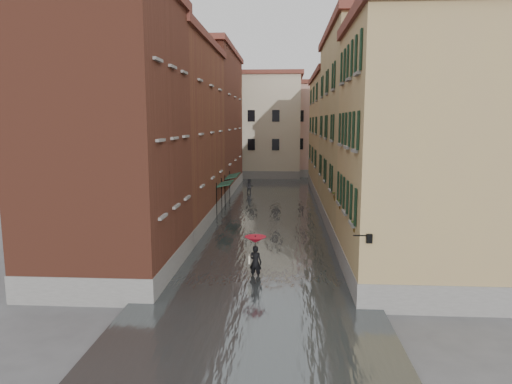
% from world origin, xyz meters
% --- Properties ---
extents(ground, '(120.00, 120.00, 0.00)m').
position_xyz_m(ground, '(0.00, 0.00, 0.00)').
color(ground, '#535356').
rests_on(ground, ground).
extents(floodwater, '(10.00, 60.00, 0.20)m').
position_xyz_m(floodwater, '(0.00, 13.00, 0.10)').
color(floodwater, '#4C5254').
rests_on(floodwater, ground).
extents(building_left_near, '(6.00, 8.00, 13.00)m').
position_xyz_m(building_left_near, '(-7.00, -2.00, 6.50)').
color(building_left_near, brown).
rests_on(building_left_near, ground).
extents(building_left_mid, '(6.00, 14.00, 12.50)m').
position_xyz_m(building_left_mid, '(-7.00, 9.00, 6.25)').
color(building_left_mid, brown).
rests_on(building_left_mid, ground).
extents(building_left_far, '(6.00, 16.00, 14.00)m').
position_xyz_m(building_left_far, '(-7.00, 24.00, 7.00)').
color(building_left_far, brown).
rests_on(building_left_far, ground).
extents(building_right_near, '(6.00, 8.00, 11.50)m').
position_xyz_m(building_right_near, '(7.00, -2.00, 5.75)').
color(building_right_near, tan).
rests_on(building_right_near, ground).
extents(building_right_mid, '(6.00, 14.00, 13.00)m').
position_xyz_m(building_right_mid, '(7.00, 9.00, 6.50)').
color(building_right_mid, tan).
rests_on(building_right_mid, ground).
extents(building_right_far, '(6.00, 16.00, 11.50)m').
position_xyz_m(building_right_far, '(7.00, 24.00, 5.75)').
color(building_right_far, tan).
rests_on(building_right_far, ground).
extents(building_end_cream, '(12.00, 9.00, 13.00)m').
position_xyz_m(building_end_cream, '(-3.00, 38.00, 6.50)').
color(building_end_cream, beige).
rests_on(building_end_cream, ground).
extents(building_end_pink, '(10.00, 9.00, 12.00)m').
position_xyz_m(building_end_pink, '(6.00, 40.00, 6.00)').
color(building_end_pink, tan).
rests_on(building_end_pink, ground).
extents(awning_near, '(1.09, 2.83, 2.80)m').
position_xyz_m(awning_near, '(-3.49, 12.06, 2.46)').
color(awning_near, '#173424').
rests_on(awning_near, ground).
extents(awning_far, '(1.09, 3.42, 2.80)m').
position_xyz_m(awning_far, '(-3.48, 17.15, 2.48)').
color(awning_far, '#173424').
rests_on(awning_far, ground).
extents(wall_lantern, '(0.71, 0.22, 0.35)m').
position_xyz_m(wall_lantern, '(4.33, -6.00, 3.01)').
color(wall_lantern, black).
rests_on(wall_lantern, ground).
extents(window_planters, '(0.59, 8.28, 0.84)m').
position_xyz_m(window_planters, '(4.12, -0.57, 3.51)').
color(window_planters, brown).
rests_on(window_planters, ground).
extents(pedestrian_main, '(1.03, 1.03, 2.06)m').
position_xyz_m(pedestrian_main, '(-0.17, -2.37, 1.30)').
color(pedestrian_main, black).
rests_on(pedestrian_main, ground).
extents(pedestrian_far, '(0.80, 0.62, 1.61)m').
position_xyz_m(pedestrian_far, '(-2.37, 22.41, 0.81)').
color(pedestrian_far, black).
rests_on(pedestrian_far, ground).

